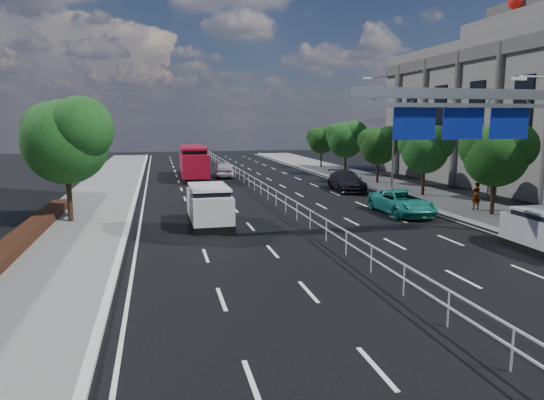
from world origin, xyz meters
name	(u,v)px	position (x,y,z in m)	size (l,w,h in m)	color
ground	(487,354)	(0.00, 0.00, 0.00)	(160.00, 160.00, 0.00)	black
median_fence	(270,194)	(0.00, 22.50, 0.53)	(0.05, 85.00, 1.02)	silver
overhead_gantry	(480,117)	(6.74, 10.05, 5.61)	(10.24, 0.38, 7.45)	gray
streetlight_far	(391,124)	(10.50, 26.00, 5.21)	(2.78, 2.40, 9.00)	gray
near_tree_back	(66,137)	(-11.94, 17.97, 4.61)	(4.84, 4.51, 6.69)	black
far_tree_d	(497,152)	(11.25, 14.48, 3.69)	(3.85, 3.59, 5.34)	black
far_tree_e	(426,148)	(11.25, 21.98, 3.56)	(3.63, 3.38, 5.13)	black
far_tree_f	(379,144)	(11.24, 29.48, 3.49)	(3.52, 3.28, 5.02)	black
far_tree_g	(346,138)	(11.25, 36.98, 3.75)	(3.96, 3.69, 5.45)	black
far_tree_h	(322,139)	(11.24, 44.48, 3.42)	(3.41, 3.18, 4.91)	black
white_minivan	(209,206)	(-4.81, 16.03, 1.02)	(2.08, 4.78, 2.07)	black
red_bus	(193,162)	(-4.06, 37.76, 1.58)	(2.59, 10.21, 3.04)	black
near_car_silver	(224,169)	(-1.06, 37.80, 0.77)	(1.81, 4.50, 1.53)	silver
near_car_dark	(194,158)	(-2.72, 55.05, 0.66)	(1.41, 4.03, 1.33)	black
parked_car_teal	(402,202)	(6.50, 16.30, 0.70)	(2.34, 5.07, 1.41)	#1C7F71
parked_car_dark	(347,181)	(7.04, 26.26, 0.75)	(2.11, 5.20, 1.51)	black
pedestrian_a	(476,196)	(11.19, 15.98, 0.97)	(0.61, 0.40, 1.66)	gray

